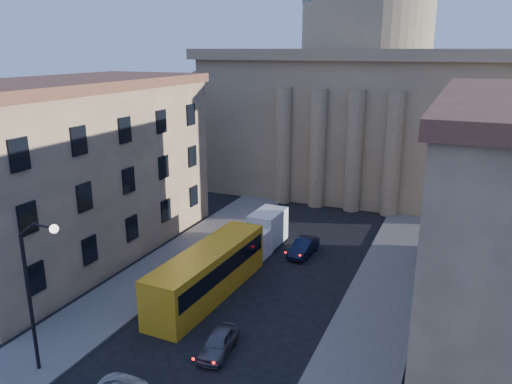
% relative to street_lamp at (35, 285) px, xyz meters
% --- Properties ---
extents(sidewalk_left, '(5.00, 60.00, 0.15)m').
position_rel_street_lamp_xyz_m(sidewalk_left, '(-1.53, 10.00, -5.21)').
color(sidewalk_left, '#5C5954').
rests_on(sidewalk_left, ground).
extents(sidewalk_right, '(5.00, 60.00, 0.15)m').
position_rel_street_lamp_xyz_m(sidewalk_right, '(15.47, 10.00, -5.21)').
color(sidewalk_right, '#5C5954').
rests_on(sidewalk_right, ground).
extents(church, '(68.02, 28.76, 36.60)m').
position_rel_street_lamp_xyz_m(church, '(6.97, 47.47, 6.59)').
color(church, '#816C4F').
rests_on(church, ground).
extents(building_left, '(11.60, 26.60, 14.70)m').
position_rel_street_lamp_xyz_m(building_left, '(-10.03, 14.00, 2.14)').
color(building_left, tan).
rests_on(building_left, ground).
extents(street_lamp, '(2.62, 0.44, 8.83)m').
position_rel_street_lamp_xyz_m(street_lamp, '(0.00, 0.00, 0.00)').
color(street_lamp, black).
rests_on(street_lamp, ground).
extents(car_right_far, '(1.92, 3.91, 1.28)m').
position_rel_street_lamp_xyz_m(car_right_far, '(7.77, 5.36, -4.64)').
color(car_right_far, '#4F4F55').
rests_on(car_right_far, ground).
extents(car_right_distant, '(1.72, 4.28, 1.38)m').
position_rel_street_lamp_xyz_m(car_right_distant, '(7.92, 20.99, -4.60)').
color(car_right_distant, black).
rests_on(car_right_distant, ground).
extents(city_bus, '(3.37, 12.45, 3.48)m').
position_rel_street_lamp_xyz_m(city_bus, '(3.91, 11.41, -3.42)').
color(city_bus, gold).
rests_on(city_bus, ground).
extents(box_truck, '(2.44, 5.85, 3.17)m').
position_rel_street_lamp_xyz_m(box_truck, '(4.30, 20.98, -3.78)').
color(box_truck, silver).
rests_on(box_truck, ground).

